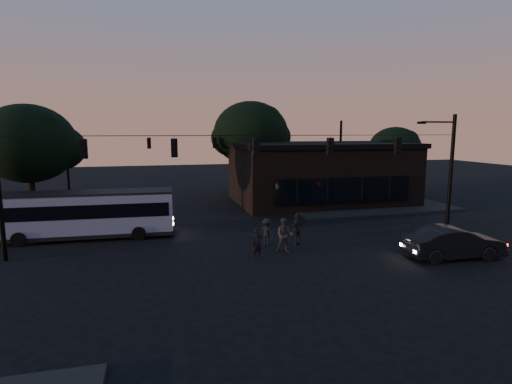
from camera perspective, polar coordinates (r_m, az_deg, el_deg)
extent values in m
plane|color=black|center=(19.70, 2.90, -10.39)|extent=(120.00, 120.00, 0.00)
cube|color=black|center=(36.84, 14.44, -1.52)|extent=(14.00, 10.00, 0.15)
cube|color=black|center=(33.51, -28.62, -3.32)|extent=(14.00, 10.00, 0.15)
cube|color=black|center=(36.97, 9.01, 2.48)|extent=(15.00, 10.00, 5.00)
cube|color=black|center=(36.79, 9.11, 6.67)|extent=(15.40, 10.40, 0.40)
cube|color=black|center=(32.46, 12.53, 0.28)|extent=(11.50, 0.18, 2.00)
cylinder|color=black|center=(41.14, -0.74, 2.51)|extent=(0.44, 0.44, 4.00)
ellipsoid|color=black|center=(40.90, -0.76, 8.37)|extent=(7.60, 7.60, 6.46)
cylinder|color=black|center=(43.10, 18.99, 1.65)|extent=(0.44, 0.44, 3.00)
ellipsoid|color=black|center=(42.85, 19.20, 5.83)|extent=(5.20, 5.20, 4.42)
cylinder|color=black|center=(32.27, -29.28, -0.68)|extent=(0.44, 0.44, 3.60)
ellipsoid|color=black|center=(31.94, -29.78, 6.02)|extent=(6.40, 6.40, 5.44)
cylinder|color=black|center=(28.71, 26.07, 2.44)|extent=(0.24, 0.24, 7.50)
cylinder|color=black|center=(22.47, 0.00, 8.09)|extent=(26.00, 0.03, 0.03)
cube|color=black|center=(22.08, -23.40, 5.68)|extent=(0.34, 0.30, 1.00)
cube|color=black|center=(21.82, -11.60, 6.19)|extent=(0.34, 0.30, 1.00)
cube|color=black|center=(22.48, 0.00, 6.44)|extent=(0.34, 0.30, 1.00)
cube|color=black|center=(23.99, 10.55, 6.43)|extent=(0.34, 0.30, 1.00)
cube|color=black|center=(26.18, 19.59, 6.26)|extent=(0.34, 0.30, 1.00)
cylinder|color=black|center=(38.61, -25.40, 3.87)|extent=(0.24, 0.24, 7.50)
cylinder|color=black|center=(42.16, 11.93, 4.86)|extent=(0.24, 0.24, 7.50)
cylinder|color=black|center=(38.18, -5.95, 8.00)|extent=(26.00, 0.03, 0.03)
cube|color=black|center=(37.80, -15.04, 6.76)|extent=(0.34, 0.30, 1.00)
cube|color=black|center=(38.20, -5.94, 7.03)|extent=(0.34, 0.30, 1.00)
cube|color=black|center=(39.51, 2.77, 7.12)|extent=(0.34, 0.30, 1.00)
cube|color=gray|center=(26.12, -22.91, -2.69)|extent=(10.09, 2.68, 2.37)
cube|color=black|center=(26.07, -22.94, -2.20)|extent=(9.70, 2.70, 0.82)
cube|color=black|center=(25.92, -23.06, -0.12)|extent=(10.09, 2.68, 0.14)
cube|color=black|center=(26.38, -22.74, -5.40)|extent=(10.20, 2.74, 0.23)
cylinder|color=black|center=(26.21, -30.80, -5.85)|extent=(0.83, 0.26, 0.82)
cylinder|color=black|center=(28.31, -29.32, -4.73)|extent=(0.83, 0.26, 0.82)
cylinder|color=black|center=(24.85, -16.40, -5.70)|extent=(0.83, 0.26, 0.82)
cylinder|color=black|center=(27.05, -16.03, -4.52)|extent=(0.83, 0.26, 0.82)
imported|color=black|center=(22.82, 26.39, -6.49)|extent=(5.08, 2.14, 1.63)
imported|color=black|center=(20.42, 0.18, -7.37)|extent=(0.60, 0.41, 1.57)
imported|color=#312E2D|center=(21.43, 4.11, -6.19)|extent=(1.08, 0.95, 1.88)
imported|color=black|center=(22.89, 5.87, -5.35)|extent=(1.13, 0.93, 1.80)
imported|color=black|center=(22.79, 1.56, -5.70)|extent=(1.12, 1.10, 1.54)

